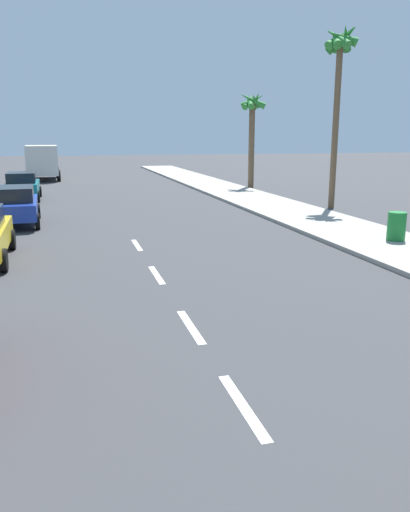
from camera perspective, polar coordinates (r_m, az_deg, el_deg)
name	(u,v)px	position (r m, az deg, el deg)	size (l,w,h in m)	color
ground_plane	(133,240)	(18.07, -8.04, 1.82)	(160.00, 160.00, 0.00)	#38383A
sidewalk_strip	(314,219)	(22.32, 12.13, 4.03)	(3.60, 80.00, 0.14)	#9E998E
lane_stripe_2	(243,406)	(7.19, 4.27, -16.38)	(0.16, 1.80, 0.01)	white
lane_stripe_3	(191,326)	(9.84, -1.62, -7.90)	(0.16, 1.80, 0.01)	white
lane_stripe_4	(157,275)	(13.42, -5.45, -2.12)	(0.16, 1.80, 0.01)	white
lane_stripe_5	(137,245)	(17.15, -7.65, 1.23)	(0.16, 1.80, 0.01)	white
parked_car_blue	(14,204)	(22.21, -20.63, 5.43)	(2.09, 4.29, 1.57)	#1E389E
parked_car_teal	(22,185)	(30.79, -19.78, 7.48)	(1.94, 4.11, 1.57)	#14727A
delivery_truck	(42,162)	(44.41, -17.80, 10.05)	(2.85, 6.32, 2.80)	beige
palm_tree_far	(339,62)	(26.61, 14.82, 20.31)	(1.74, 1.84, 8.79)	brown
palm_tree_distant	(252,116)	(35.78, 5.29, 15.41)	(1.93, 1.72, 6.58)	brown
trash_bin_far	(396,226)	(18.19, 20.67, 3.14)	(0.60, 0.60, 0.95)	#19722D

